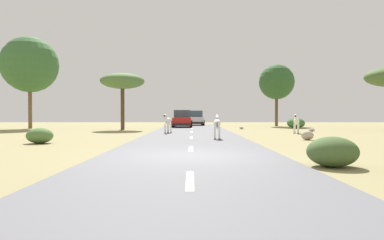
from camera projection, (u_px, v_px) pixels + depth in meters
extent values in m
plane|color=#8E8456|center=(194.00, 157.00, 10.69)|extent=(90.00, 90.00, 0.00)
cube|color=slate|center=(191.00, 156.00, 10.69)|extent=(6.00, 64.00, 0.05)
cube|color=silver|center=(191.00, 180.00, 6.69)|extent=(0.16, 2.00, 0.01)
cube|color=silver|center=(192.00, 149.00, 12.69)|extent=(0.16, 2.00, 0.01)
cube|color=silver|center=(192.00, 138.00, 18.69)|extent=(0.16, 2.00, 0.01)
cube|color=silver|center=(192.00, 132.00, 24.69)|extent=(0.16, 2.00, 0.01)
cube|color=silver|center=(192.00, 128.00, 30.69)|extent=(0.16, 2.00, 0.01)
cube|color=silver|center=(192.00, 126.00, 36.69)|extent=(0.16, 2.00, 0.01)
ellipsoid|color=silver|center=(169.00, 121.00, 23.46)|extent=(0.58, 1.02, 0.46)
cylinder|color=silver|center=(166.00, 128.00, 23.19)|extent=(0.11, 0.11, 0.66)
cylinder|color=#28231E|center=(166.00, 133.00, 23.19)|extent=(0.13, 0.13, 0.04)
cylinder|color=silver|center=(169.00, 128.00, 23.14)|extent=(0.11, 0.11, 0.66)
cylinder|color=#28231E|center=(169.00, 133.00, 23.14)|extent=(0.13, 0.13, 0.04)
cylinder|color=silver|center=(168.00, 128.00, 23.80)|extent=(0.11, 0.11, 0.66)
cylinder|color=#28231E|center=(168.00, 132.00, 23.81)|extent=(0.13, 0.13, 0.04)
cylinder|color=silver|center=(172.00, 128.00, 23.75)|extent=(0.11, 0.11, 0.66)
cylinder|color=#28231E|center=(172.00, 132.00, 23.76)|extent=(0.13, 0.13, 0.04)
cylinder|color=silver|center=(167.00, 118.00, 23.01)|extent=(0.25, 0.37, 0.39)
cube|color=black|center=(167.00, 116.00, 23.00)|extent=(0.10, 0.32, 0.27)
ellipsoid|color=silver|center=(166.00, 116.00, 22.78)|extent=(0.26, 0.45, 0.21)
ellipsoid|color=black|center=(165.00, 116.00, 22.62)|extent=(0.15, 0.17, 0.13)
cone|color=silver|center=(165.00, 114.00, 22.90)|extent=(0.09, 0.09, 0.12)
cone|color=silver|center=(167.00, 114.00, 22.87)|extent=(0.09, 0.09, 0.12)
cylinder|color=black|center=(171.00, 122.00, 23.93)|extent=(0.06, 0.14, 0.39)
ellipsoid|color=silver|center=(218.00, 123.00, 17.69)|extent=(0.44, 0.97, 0.45)
cylinder|color=silver|center=(220.00, 133.00, 18.00)|extent=(0.10, 0.10, 0.65)
cylinder|color=#28231E|center=(220.00, 138.00, 18.01)|extent=(0.12, 0.12, 0.04)
cylinder|color=silver|center=(216.00, 133.00, 18.02)|extent=(0.10, 0.10, 0.65)
cylinder|color=#28231E|center=(216.00, 138.00, 18.03)|extent=(0.12, 0.12, 0.04)
cylinder|color=silver|center=(220.00, 133.00, 17.39)|extent=(0.10, 0.10, 0.65)
cylinder|color=#28231E|center=(220.00, 139.00, 17.39)|extent=(0.12, 0.12, 0.04)
cylinder|color=silver|center=(216.00, 133.00, 17.40)|extent=(0.10, 0.10, 0.65)
cylinder|color=#28231E|center=(215.00, 139.00, 17.41)|extent=(0.12, 0.12, 0.04)
cylinder|color=silver|center=(218.00, 119.00, 18.14)|extent=(0.20, 0.35, 0.38)
cube|color=black|center=(218.00, 117.00, 18.14)|extent=(0.06, 0.32, 0.26)
ellipsoid|color=silver|center=(218.00, 116.00, 18.36)|extent=(0.20, 0.43, 0.21)
ellipsoid|color=black|center=(218.00, 117.00, 18.53)|extent=(0.13, 0.15, 0.12)
cone|color=silver|center=(219.00, 114.00, 18.25)|extent=(0.08, 0.08, 0.12)
cone|color=silver|center=(217.00, 114.00, 18.26)|extent=(0.08, 0.08, 0.12)
cylinder|color=black|center=(218.00, 125.00, 17.22)|extent=(0.04, 0.14, 0.38)
ellipsoid|color=silver|center=(297.00, 121.00, 23.54)|extent=(0.74, 1.07, 0.47)
cylinder|color=silver|center=(295.00, 129.00, 23.30)|extent=(0.13, 0.13, 0.68)
cylinder|color=#28231E|center=(295.00, 133.00, 23.30)|extent=(0.15, 0.15, 0.05)
cylinder|color=silver|center=(299.00, 129.00, 23.20)|extent=(0.13, 0.13, 0.68)
cylinder|color=#28231E|center=(299.00, 133.00, 23.21)|extent=(0.15, 0.15, 0.05)
cylinder|color=silver|center=(296.00, 129.00, 23.90)|extent=(0.13, 0.13, 0.68)
cylinder|color=#28231E|center=(296.00, 133.00, 23.91)|extent=(0.15, 0.15, 0.05)
cylinder|color=silver|center=(299.00, 129.00, 23.80)|extent=(0.13, 0.13, 0.68)
cylinder|color=#28231E|center=(299.00, 133.00, 23.81)|extent=(0.15, 0.15, 0.05)
cylinder|color=silver|center=(297.00, 118.00, 23.10)|extent=(0.30, 0.40, 0.40)
cube|color=black|center=(297.00, 117.00, 23.10)|extent=(0.16, 0.32, 0.28)
ellipsoid|color=silver|center=(296.00, 116.00, 22.88)|extent=(0.33, 0.47, 0.22)
ellipsoid|color=black|center=(296.00, 116.00, 22.72)|extent=(0.17, 0.19, 0.13)
cone|color=silver|center=(296.00, 114.00, 23.00)|extent=(0.11, 0.11, 0.13)
cone|color=silver|center=(297.00, 114.00, 22.95)|extent=(0.11, 0.11, 0.13)
cylinder|color=black|center=(298.00, 122.00, 24.00)|extent=(0.09, 0.14, 0.40)
cube|color=silver|center=(196.00, 120.00, 40.06)|extent=(1.97, 4.27, 0.80)
cube|color=#334751|center=(196.00, 114.00, 40.25)|extent=(1.73, 2.27, 0.76)
cube|color=black|center=(197.00, 123.00, 37.91)|extent=(1.72, 0.23, 0.24)
cylinder|color=black|center=(189.00, 123.00, 38.68)|extent=(0.25, 0.69, 0.68)
cylinder|color=black|center=(204.00, 123.00, 38.75)|extent=(0.25, 0.69, 0.68)
cylinder|color=black|center=(188.00, 122.00, 41.38)|extent=(0.25, 0.69, 0.68)
cylinder|color=black|center=(203.00, 122.00, 41.45)|extent=(0.25, 0.69, 0.68)
cube|color=red|center=(183.00, 121.00, 34.11)|extent=(1.86, 4.22, 0.80)
cube|color=#334751|center=(183.00, 114.00, 34.30)|extent=(1.67, 2.22, 0.76)
cube|color=black|center=(182.00, 125.00, 31.96)|extent=(1.71, 0.18, 0.24)
cylinder|color=black|center=(173.00, 124.00, 32.78)|extent=(0.23, 0.68, 0.68)
cylinder|color=black|center=(192.00, 124.00, 32.75)|extent=(0.23, 0.68, 0.68)
cylinder|color=black|center=(175.00, 123.00, 35.48)|extent=(0.23, 0.68, 0.68)
cylinder|color=black|center=(192.00, 123.00, 35.45)|extent=(0.23, 0.68, 0.68)
cylinder|color=#4C3823|center=(123.00, 109.00, 29.38)|extent=(0.34, 0.34, 3.62)
ellipsoid|color=#4C7038|center=(123.00, 81.00, 29.33)|extent=(3.89, 3.89, 1.36)
cylinder|color=brown|center=(31.00, 108.00, 31.72)|extent=(0.35, 0.35, 3.99)
sphere|color=#386633|center=(31.00, 65.00, 31.64)|extent=(5.27, 5.27, 5.27)
cylinder|color=brown|center=(277.00, 111.00, 37.86)|extent=(0.33, 0.33, 3.46)
sphere|color=#2D5628|center=(277.00, 82.00, 37.80)|extent=(3.98, 3.98, 3.98)
ellipsoid|color=#4C7038|center=(41.00, 136.00, 15.59)|extent=(1.21, 1.09, 0.73)
ellipsoid|color=#386633|center=(297.00, 123.00, 31.84)|extent=(1.68, 1.51, 1.01)
ellipsoid|color=#425B2D|center=(333.00, 152.00, 8.68)|extent=(1.32, 1.19, 0.79)
ellipsoid|color=#A89E8C|center=(308.00, 135.00, 17.65)|extent=(0.65, 0.55, 0.49)
ellipsoid|color=#A89E8C|center=(313.00, 130.00, 26.40)|extent=(0.46, 0.48, 0.24)
ellipsoid|color=gray|center=(242.00, 128.00, 30.41)|extent=(0.37, 0.37, 0.21)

